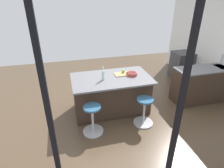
# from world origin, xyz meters

# --- Properties ---
(ground_plane) EXTENTS (7.66, 7.66, 0.00)m
(ground_plane) POSITION_xyz_m (0.00, 0.00, 0.00)
(ground_plane) COLOR brown
(window_panel_rear) EXTENTS (5.89, 0.12, 2.90)m
(window_panel_rear) POSITION_xyz_m (0.00, 2.52, 1.37)
(window_panel_rear) COLOR silver
(window_panel_rear) RESTS_ON ground_plane
(sink_cabinet) EXTENTS (2.12, 0.60, 1.21)m
(sink_cabinet) POSITION_xyz_m (-2.60, 0.26, 0.47)
(sink_cabinet) COLOR #38281E
(sink_cabinet) RESTS_ON ground_plane
(oven_range) EXTENTS (0.60, 0.61, 0.90)m
(oven_range) POSITION_xyz_m (-2.60, -1.14, 0.45)
(oven_range) COLOR #38383D
(oven_range) RESTS_ON ground_plane
(kitchen_island) EXTENTS (1.82, 1.06, 0.91)m
(kitchen_island) POSITION_xyz_m (0.17, 0.13, 0.46)
(kitchen_island) COLOR #38281E
(kitchen_island) RESTS_ON ground_plane
(stool_by_window) EXTENTS (0.44, 0.44, 0.64)m
(stool_by_window) POSITION_xyz_m (-0.40, 0.84, 0.30)
(stool_by_window) COLOR #B7B7BC
(stool_by_window) RESTS_ON ground_plane
(stool_middle) EXTENTS (0.44, 0.44, 0.64)m
(stool_middle) POSITION_xyz_m (0.74, 0.84, 0.30)
(stool_middle) COLOR #B7B7BC
(stool_middle) RESTS_ON ground_plane
(cutting_board) EXTENTS (0.36, 0.24, 0.02)m
(cutting_board) POSITION_xyz_m (-0.12, 0.07, 0.92)
(cutting_board) COLOR tan
(cutting_board) RESTS_ON kitchen_island
(apple_green) EXTENTS (0.07, 0.07, 0.07)m
(apple_green) POSITION_xyz_m (-0.17, 0.01, 0.97)
(apple_green) COLOR #609E2D
(apple_green) RESTS_ON cutting_board
(apple_red) EXTENTS (0.07, 0.07, 0.07)m
(apple_red) POSITION_xyz_m (-0.23, 0.15, 0.97)
(apple_red) COLOR red
(apple_red) RESTS_ON cutting_board
(water_bottle) EXTENTS (0.06, 0.06, 0.31)m
(water_bottle) POSITION_xyz_m (0.38, 0.24, 1.03)
(water_bottle) COLOR silver
(water_bottle) RESTS_ON kitchen_island
(fruit_bowl) EXTENTS (0.23, 0.23, 0.07)m
(fruit_bowl) POSITION_xyz_m (-0.33, 0.17, 0.95)
(fruit_bowl) COLOR #993833
(fruit_bowl) RESTS_ON kitchen_island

